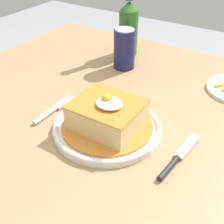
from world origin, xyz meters
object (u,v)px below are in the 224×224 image
Objects in this scene: fork at (51,111)px; beer_bottle_green at (129,25)px; soda_can at (124,49)px; knife at (175,161)px; main_plate at (107,127)px.

beer_bottle_green reaches higher than fork.
soda_can is (0.02, 0.32, 0.06)m from fork.
beer_bottle_green reaches higher than soda_can.
main_plate is at bearing 174.09° from knife.
knife is 0.62× the size of beer_bottle_green.
main_plate is 0.34m from soda_can.
soda_can is (-0.31, 0.32, 0.06)m from knife.
beer_bottle_green is (-0.02, 0.42, 0.09)m from fork.
beer_bottle_green is (-0.35, 0.42, 0.09)m from knife.
fork and knife have the same top height.
fork is 0.43m from beer_bottle_green.
main_plate is 0.45m from beer_bottle_green.
knife is at bearing -50.15° from beer_bottle_green.
fork is at bearing -86.95° from beer_bottle_green.
knife is 0.56m from beer_bottle_green.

